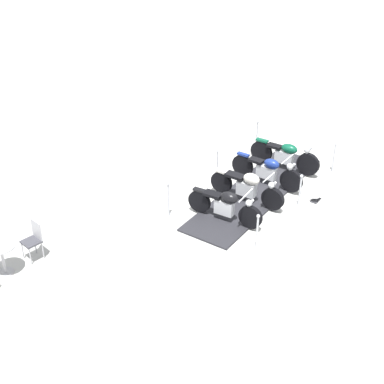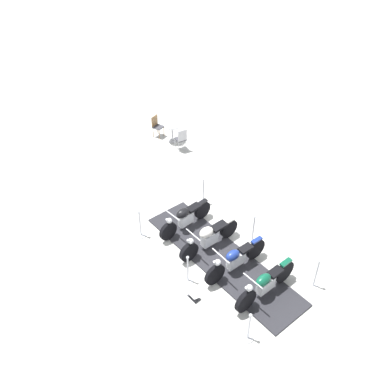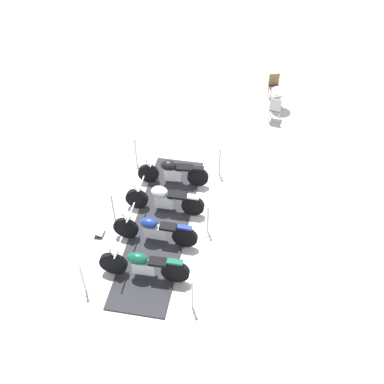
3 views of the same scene
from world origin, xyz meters
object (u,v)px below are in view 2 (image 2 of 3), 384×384
(stanchion_left_front, at_px, (203,195))
(motorcycle_black, at_px, (185,218))
(stanchion_right_mid, at_px, (188,273))
(cafe_chair_across_table, at_px, (181,138))
(motorcycle_forest, at_px, (265,284))
(stanchion_left_rear, at_px, (315,277))
(motorcycle_cream, at_px, (209,237))
(stanchion_right_front, at_px, (140,228))
(info_placard, at_px, (194,296))
(stanchion_right_rear, at_px, (249,330))
(stanchion_left_mid, at_px, (253,232))
(cafe_chair_near_table, at_px, (157,125))
(cafe_table, at_px, (172,129))
(motorcycle_navy, at_px, (235,259))

(stanchion_left_front, bearing_deg, motorcycle_black, -177.74)
(stanchion_right_mid, bearing_deg, cafe_chair_across_table, 29.32)
(motorcycle_forest, xyz_separation_m, stanchion_left_rear, (0.97, -1.17, -0.15))
(motorcycle_black, height_order, motorcycle_cream, motorcycle_cream)
(stanchion_right_front, height_order, info_placard, stanchion_right_front)
(motorcycle_forest, relative_size, stanchion_right_front, 2.07)
(stanchion_left_front, distance_m, stanchion_right_rear, 5.55)
(stanchion_left_rear, xyz_separation_m, cafe_chair_across_table, (4.72, 6.77, 0.20))
(motorcycle_forest, xyz_separation_m, stanchion_right_rear, (-1.46, -0.08, -0.17))
(motorcycle_cream, height_order, cafe_chair_across_table, motorcycle_cream)
(motorcycle_cream, height_order, stanchion_left_mid, stanchion_left_mid)
(stanchion_right_front, xyz_separation_m, info_placard, (-1.47, -2.65, -0.25))
(motorcycle_cream, relative_size, cafe_chair_across_table, 2.17)
(stanchion_right_front, bearing_deg, motorcycle_cream, -78.71)
(stanchion_left_mid, relative_size, cafe_chair_near_table, 1.08)
(stanchion_left_front, relative_size, cafe_table, 1.35)
(motorcycle_forest, xyz_separation_m, stanchion_right_front, (0.52, 4.36, -0.19))
(stanchion_right_front, bearing_deg, cafe_table, 18.86)
(stanchion_right_front, relative_size, cafe_chair_across_table, 1.06)
(cafe_table, relative_size, cafe_chair_across_table, 0.79)
(motorcycle_cream, bearing_deg, cafe_table, -117.31)
(motorcycle_forest, bearing_deg, stanchion_left_front, -108.88)
(stanchion_left_mid, xyz_separation_m, stanchion_right_mid, (-2.43, 1.08, 0.00))
(motorcycle_black, relative_size, motorcycle_forest, 0.96)
(motorcycle_forest, xyz_separation_m, cafe_chair_near_table, (6.24, 7.11, 0.03))
(stanchion_right_mid, bearing_deg, motorcycle_black, 29.46)
(motorcycle_navy, height_order, stanchion_right_front, motorcycle_navy)
(info_placard, distance_m, cafe_table, 8.47)
(stanchion_left_mid, height_order, stanchion_right_rear, stanchion_left_mid)
(stanchion_left_rear, height_order, cafe_table, stanchion_left_rear)
(stanchion_left_rear, bearing_deg, motorcycle_cream, 90.16)
(cafe_table, distance_m, cafe_chair_across_table, 0.83)
(stanchion_right_rear, bearing_deg, motorcycle_cream, 42.56)
(stanchion_right_mid, bearing_deg, stanchion_left_rear, -66.43)
(stanchion_right_mid, xyz_separation_m, info_placard, (-0.48, -0.43, -0.25))
(stanchion_left_rear, bearing_deg, stanchion_left_mid, 65.97)
(motorcycle_navy, xyz_separation_m, cafe_table, (5.68, 5.21, 0.08))
(stanchion_right_mid, height_order, cafe_chair_across_table, stanchion_right_mid)
(motorcycle_cream, bearing_deg, stanchion_left_rear, 114.26)
(stanchion_right_mid, distance_m, cafe_chair_across_table, 7.07)
(motorcycle_cream, distance_m, stanchion_left_rear, 3.31)
(motorcycle_navy, xyz_separation_m, stanchion_right_rear, (-1.94, -1.16, -0.17))
(cafe_chair_near_table, bearing_deg, cafe_table, 0.00)
(motorcycle_cream, relative_size, motorcycle_forest, 0.99)
(motorcycle_black, bearing_deg, stanchion_left_front, -157.37)
(motorcycle_cream, bearing_deg, stanchion_left_front, -126.25)
(stanchion_right_rear, height_order, cafe_table, stanchion_right_rear)
(stanchion_right_front, bearing_deg, stanchion_left_mid, -66.43)
(motorcycle_navy, bearing_deg, stanchion_left_mid, -155.50)
(cafe_table, relative_size, cafe_chair_near_table, 0.83)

